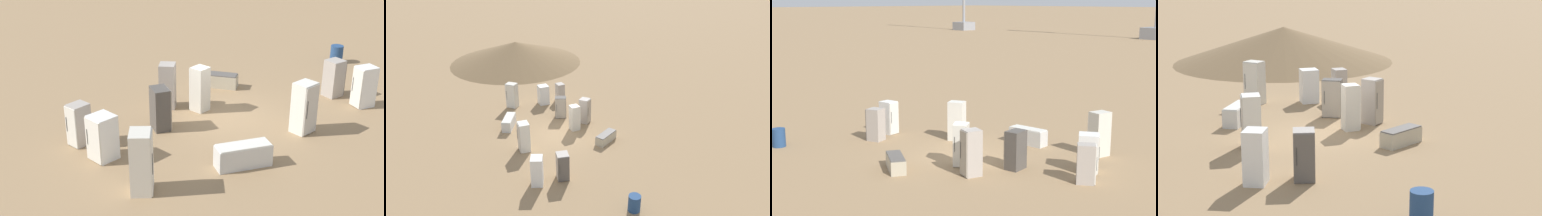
% 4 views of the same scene
% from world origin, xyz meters
% --- Properties ---
extents(ground_plane, '(1000.00, 1000.00, 0.00)m').
position_xyz_m(ground_plane, '(0.00, 0.00, 0.00)').
color(ground_plane, '#937551').
extents(discarded_fridge_0, '(0.79, 0.89, 1.94)m').
position_xyz_m(discarded_fridge_0, '(3.75, 4.56, 0.97)').
color(discarded_fridge_0, beige).
rests_on(discarded_fridge_0, ground_plane).
extents(discarded_fridge_1, '(0.95, 0.92, 1.88)m').
position_xyz_m(discarded_fridge_1, '(-2.45, 1.95, 0.94)').
color(discarded_fridge_1, silver).
rests_on(discarded_fridge_1, ground_plane).
extents(discarded_fridge_2, '(0.71, 0.87, 1.58)m').
position_xyz_m(discarded_fridge_2, '(2.48, 0.52, 0.79)').
color(discarded_fridge_2, '#4C4742').
rests_on(discarded_fridge_2, ground_plane).
extents(discarded_fridge_3, '(1.84, 0.76, 0.77)m').
position_xyz_m(discarded_fridge_3, '(0.41, 3.82, 0.38)').
color(discarded_fridge_3, silver).
rests_on(discarded_fridge_3, ground_plane).
extents(discarded_fridge_4, '(0.89, 0.84, 1.56)m').
position_xyz_m(discarded_fridge_4, '(-5.09, -0.94, 0.78)').
color(discarded_fridge_4, '#A89E93').
rests_on(discarded_fridge_4, ground_plane).
extents(discarded_fridge_5, '(1.06, 1.05, 1.53)m').
position_xyz_m(discarded_fridge_5, '(4.70, 2.31, 0.77)').
color(discarded_fridge_5, white).
rests_on(discarded_fridge_5, ground_plane).
extents(discarded_fridge_6, '(0.82, 0.83, 1.78)m').
position_xyz_m(discarded_fridge_6, '(0.70, -0.77, 0.89)').
color(discarded_fridge_6, beige).
rests_on(discarded_fridge_6, ground_plane).
extents(discarded_fridge_7, '(0.78, 0.84, 1.82)m').
position_xyz_m(discarded_fridge_7, '(1.86, -1.34, 0.91)').
color(discarded_fridge_7, '#A89E93').
rests_on(discarded_fridge_7, ground_plane).
extents(discarded_fridge_8, '(0.87, 0.73, 1.65)m').
position_xyz_m(discarded_fridge_8, '(-5.75, 0.33, 0.83)').
color(discarded_fridge_8, white).
rests_on(discarded_fridge_8, ground_plane).
extents(discarded_fridge_9, '(0.88, 0.85, 1.48)m').
position_xyz_m(discarded_fridge_9, '(5.41, 1.10, 0.74)').
color(discarded_fridge_9, '#A89E93').
rests_on(discarded_fridge_9, ground_plane).
extents(discarded_fridge_10, '(1.73, 1.31, 0.60)m').
position_xyz_m(discarded_fridge_10, '(-0.70, -3.02, 0.30)').
color(discarded_fridge_10, '#B2A88E').
rests_on(discarded_fridge_10, ground_plane).
extents(rusty_barrel, '(0.61, 0.61, 0.85)m').
position_xyz_m(rusty_barrel, '(-7.23, -4.82, 0.43)').
color(rusty_barrel, navy).
rests_on(rusty_barrel, ground_plane).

